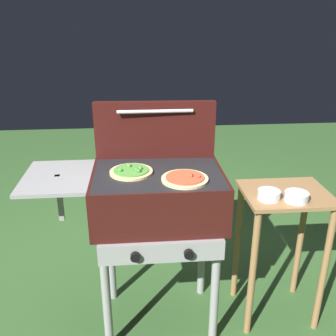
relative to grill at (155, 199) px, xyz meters
name	(u,v)px	position (x,y,z in m)	size (l,w,h in m)	color
ground_plane	(159,317)	(0.01, 0.00, -0.76)	(8.00, 8.00, 0.00)	#38602D
grill	(155,199)	(0.00, 0.00, 0.00)	(0.96, 0.53, 0.90)	#38110F
grill_lid_open	(155,130)	(0.01, 0.22, 0.30)	(0.63, 0.09, 0.30)	#38110F
pizza_pepperoni	(185,179)	(0.13, -0.10, 0.15)	(0.22, 0.22, 0.03)	beige
pizza_veggie	(131,171)	(-0.11, 0.00, 0.15)	(0.21, 0.21, 0.04)	#E0C17F
prep_table	(282,229)	(0.67, 0.00, -0.21)	(0.44, 0.36, 0.77)	olive
topping_bowl_near	(269,195)	(0.56, -0.06, 0.03)	(0.11, 0.11, 0.04)	silver
topping_bowl_far	(296,197)	(0.68, -0.10, 0.03)	(0.12, 0.12, 0.04)	silver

